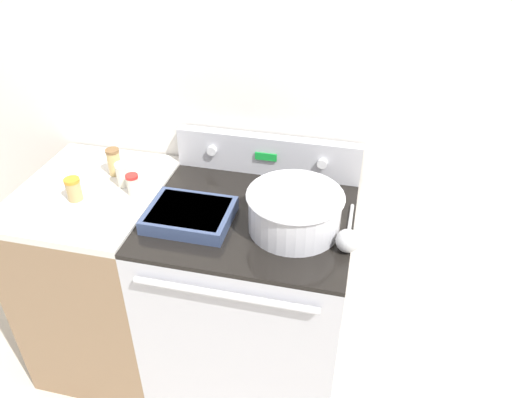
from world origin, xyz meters
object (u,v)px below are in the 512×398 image
at_px(spice_jar_red_cap, 133,184).
at_px(spice_jar_orange_cap, 74,189).
at_px(spice_jar_white_cap, 123,175).
at_px(ladle, 348,239).
at_px(casserole_dish, 190,214).
at_px(mixing_bowl, 295,209).
at_px(spice_jar_brown_cap, 114,162).

relative_size(spice_jar_red_cap, spice_jar_orange_cap, 0.94).
xyz_separation_m(spice_jar_red_cap, spice_jar_white_cap, (-0.06, 0.05, 0.01)).
distance_m(ladle, spice_jar_white_cap, 0.92).
distance_m(casserole_dish, ladle, 0.57).
height_order(spice_jar_red_cap, spice_jar_white_cap, spice_jar_white_cap).
relative_size(casserole_dish, spice_jar_white_cap, 3.02).
bearing_deg(spice_jar_orange_cap, mixing_bowl, 1.90).
distance_m(casserole_dish, spice_jar_red_cap, 0.29).
relative_size(mixing_bowl, casserole_dish, 1.13).
xyz_separation_m(spice_jar_red_cap, spice_jar_orange_cap, (-0.20, -0.09, 0.00)).
bearing_deg(spice_jar_white_cap, mixing_bowl, -8.42).
xyz_separation_m(spice_jar_red_cap, spice_jar_brown_cap, (-0.14, 0.12, 0.01)).
height_order(casserole_dish, spice_jar_orange_cap, spice_jar_orange_cap).
relative_size(mixing_bowl, ladle, 1.14).
xyz_separation_m(casserole_dish, spice_jar_red_cap, (-0.27, 0.10, 0.03)).
bearing_deg(spice_jar_brown_cap, spice_jar_red_cap, -41.33).
relative_size(spice_jar_white_cap, spice_jar_brown_cap, 0.88).
relative_size(casserole_dish, ladle, 1.01).
relative_size(spice_jar_red_cap, spice_jar_white_cap, 0.85).
relative_size(casserole_dish, spice_jar_red_cap, 3.54).
distance_m(ladle, spice_jar_orange_cap, 1.04).
relative_size(ladle, spice_jar_red_cap, 3.50).
bearing_deg(casserole_dish, spice_jar_orange_cap, 178.00).
distance_m(spice_jar_red_cap, spice_jar_brown_cap, 0.18).
distance_m(spice_jar_red_cap, spice_jar_white_cap, 0.08).
distance_m(casserole_dish, spice_jar_white_cap, 0.36).
bearing_deg(mixing_bowl, spice_jar_brown_cap, 167.03).
bearing_deg(casserole_dish, spice_jar_brown_cap, 150.97).
height_order(ladle, spice_jar_brown_cap, spice_jar_brown_cap).
bearing_deg(spice_jar_red_cap, spice_jar_white_cap, 144.32).
height_order(spice_jar_white_cap, spice_jar_orange_cap, spice_jar_white_cap).
bearing_deg(casserole_dish, spice_jar_red_cap, 158.87).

